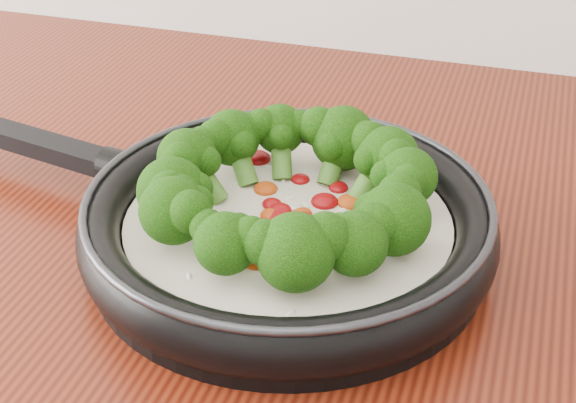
% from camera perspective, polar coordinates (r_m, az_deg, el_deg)
% --- Properties ---
extents(skillet, '(0.53, 0.38, 0.09)m').
position_cam_1_polar(skillet, '(0.65, -0.18, -0.93)').
color(skillet, black).
rests_on(skillet, counter).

